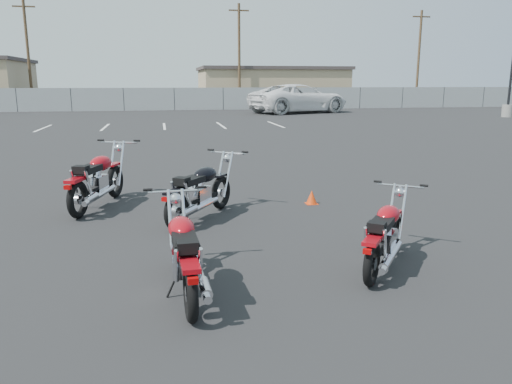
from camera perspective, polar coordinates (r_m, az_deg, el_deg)
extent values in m
plane|color=black|center=(7.21, -0.67, -6.14)|extent=(120.00, 120.00, 0.00)
torus|color=black|center=(10.48, -15.82, 1.19)|extent=(0.32, 0.67, 0.66)
cylinder|color=silver|center=(10.48, -15.82, 1.19)|extent=(0.16, 0.20, 0.18)
torus|color=black|center=(9.06, -19.70, -0.81)|extent=(0.32, 0.67, 0.66)
cylinder|color=silver|center=(9.06, -19.70, -0.81)|extent=(0.16, 0.20, 0.18)
cube|color=black|center=(9.76, -17.64, 0.51)|extent=(0.46, 1.14, 0.07)
cube|color=silver|center=(9.69, -17.80, 0.83)|extent=(0.42, 0.49, 0.33)
cylinder|color=silver|center=(9.66, -17.87, 1.98)|extent=(0.29, 0.33, 0.29)
ellipsoid|color=#9D0912|center=(9.86, -17.32, 3.14)|extent=(0.52, 0.71, 0.28)
cube|color=black|center=(9.39, -18.63, 2.47)|extent=(0.46, 0.67, 0.11)
cube|color=black|center=(9.14, -19.39, 2.43)|extent=(0.29, 0.26, 0.13)
cube|color=#9D0912|center=(8.97, -19.93, 1.32)|extent=(0.33, 0.50, 0.06)
cube|color=#9D0912|center=(10.42, -15.93, 3.06)|extent=(0.25, 0.40, 0.04)
cylinder|color=silver|center=(9.09, -18.62, 1.09)|extent=(0.11, 0.21, 0.43)
cylinder|color=silver|center=(9.21, -20.11, 1.12)|extent=(0.11, 0.21, 0.43)
cylinder|color=silver|center=(9.40, -17.46, -0.32)|extent=(0.47, 1.19, 0.14)
cylinder|color=silver|center=(9.09, -18.38, -0.68)|extent=(0.25, 0.41, 0.15)
cylinder|color=silver|center=(10.50, -15.15, 3.21)|extent=(0.18, 0.43, 0.87)
cylinder|color=silver|center=(10.58, -16.15, 3.21)|extent=(0.18, 0.43, 0.87)
sphere|color=silver|center=(10.66, -15.38, 4.89)|extent=(0.22, 0.22, 0.18)
cylinder|color=silver|center=(10.67, -15.37, 5.49)|extent=(0.74, 0.27, 0.03)
cylinder|color=black|center=(10.50, -13.47, 5.73)|extent=(0.14, 0.08, 0.04)
cylinder|color=black|center=(10.80, -17.33, 5.68)|extent=(0.14, 0.08, 0.04)
cylinder|color=black|center=(9.77, -18.64, -0.80)|extent=(0.17, 0.08, 0.33)
cube|color=#990505|center=(8.74, -20.73, 0.49)|extent=(0.13, 0.10, 0.07)
torus|color=black|center=(9.20, -4.04, -0.06)|extent=(0.44, 0.57, 0.61)
cylinder|color=silver|center=(9.20, -4.04, -0.06)|extent=(0.18, 0.19, 0.16)
torus|color=black|center=(7.96, -9.09, -2.18)|extent=(0.44, 0.57, 0.61)
cylinder|color=silver|center=(7.96, -9.09, -2.18)|extent=(0.18, 0.19, 0.16)
cube|color=black|center=(8.56, -6.39, -0.78)|extent=(0.70, 0.94, 0.06)
cube|color=silver|center=(8.50, -6.57, -0.45)|extent=(0.46, 0.48, 0.31)
cylinder|color=silver|center=(8.46, -6.60, 0.77)|extent=(0.31, 0.33, 0.27)
ellipsoid|color=black|center=(8.64, -5.83, 1.99)|extent=(0.60, 0.67, 0.26)
cube|color=black|center=(8.23, -7.54, 1.27)|extent=(0.54, 0.61, 0.10)
cube|color=black|center=(8.01, -8.50, 1.23)|extent=(0.29, 0.28, 0.12)
cube|color=black|center=(7.87, -9.26, 0.06)|extent=(0.40, 0.46, 0.05)
cube|color=black|center=(9.13, -4.07, 1.92)|extent=(0.31, 0.36, 0.04)
cylinder|color=silver|center=(7.96, -7.81, -0.24)|extent=(0.15, 0.18, 0.40)
cylinder|color=silver|center=(8.09, -9.29, -0.08)|extent=(0.15, 0.18, 0.40)
cylinder|color=silver|center=(8.24, -6.48, -1.75)|extent=(0.72, 0.98, 0.13)
cylinder|color=silver|center=(7.96, -7.69, -2.13)|extent=(0.31, 0.37, 0.14)
cylinder|color=silver|center=(9.20, -3.20, 2.03)|extent=(0.27, 0.36, 0.81)
cylinder|color=silver|center=(9.28, -4.21, 2.12)|extent=(0.27, 0.36, 0.81)
sphere|color=silver|center=(9.34, -3.26, 3.85)|extent=(0.23, 0.23, 0.16)
cylinder|color=silver|center=(9.34, -3.21, 4.49)|extent=(0.60, 0.44, 0.03)
cylinder|color=black|center=(9.16, -1.28, 4.60)|extent=(0.12, 0.10, 0.04)
cylinder|color=black|center=(9.49, -5.20, 4.83)|extent=(0.12, 0.10, 0.04)
cylinder|color=black|center=(8.59, -7.53, -2.09)|extent=(0.15, 0.11, 0.31)
cube|color=#990505|center=(7.67, -10.33, -0.82)|extent=(0.12, 0.11, 0.06)
torus|color=black|center=(6.29, -8.82, -6.32)|extent=(0.13, 0.58, 0.58)
cylinder|color=silver|center=(6.29, -8.82, -6.32)|extent=(0.10, 0.16, 0.15)
torus|color=black|center=(4.99, -7.49, -11.43)|extent=(0.13, 0.58, 0.58)
cylinder|color=silver|center=(4.99, -7.49, -11.43)|extent=(0.10, 0.16, 0.15)
cube|color=black|center=(5.62, -8.25, -8.21)|extent=(0.14, 1.02, 0.06)
cube|color=silver|center=(5.56, -8.22, -7.82)|extent=(0.29, 0.38, 0.29)
cylinder|color=silver|center=(5.50, -8.28, -6.12)|extent=(0.20, 0.25, 0.26)
ellipsoid|color=#9D0912|center=(5.67, -8.52, -4.12)|extent=(0.32, 0.57, 0.25)
cube|color=black|center=(5.23, -8.08, -5.75)|extent=(0.27, 0.54, 0.10)
cube|color=black|center=(4.99, -7.83, -6.18)|extent=(0.22, 0.18, 0.12)
cube|color=#9D0912|center=(4.86, -7.57, -8.23)|extent=(0.19, 0.41, 0.05)
cube|color=#9D0912|center=(6.20, -8.91, -3.65)|extent=(0.14, 0.33, 0.04)
cylinder|color=silver|center=(5.04, -6.41, -8.17)|extent=(0.06, 0.18, 0.38)
cylinder|color=silver|center=(5.02, -9.07, -8.33)|extent=(0.06, 0.18, 0.38)
cylinder|color=silver|center=(5.39, -6.28, -9.76)|extent=(0.13, 1.07, 0.12)
cylinder|color=silver|center=(5.10, -5.85, -10.85)|extent=(0.13, 0.35, 0.13)
cylinder|color=silver|center=(6.32, -8.21, -3.28)|extent=(0.06, 0.39, 0.76)
cylinder|color=silver|center=(6.31, -9.79, -3.37)|extent=(0.06, 0.39, 0.76)
sphere|color=silver|center=(6.40, -9.18, -0.79)|extent=(0.16, 0.16, 0.15)
cylinder|color=silver|center=(6.40, -9.23, 0.10)|extent=(0.68, 0.06, 0.03)
cylinder|color=black|center=(6.40, -6.20, 0.55)|extent=(0.12, 0.04, 0.03)
cylinder|color=black|center=(6.36, -12.27, 0.25)|extent=(0.12, 0.04, 0.03)
cylinder|color=black|center=(5.59, -9.50, -10.40)|extent=(0.15, 0.03, 0.29)
cube|color=#990505|center=(4.65, -7.22, -10.04)|extent=(0.10, 0.06, 0.06)
torus|color=black|center=(7.13, 15.50, -4.54)|extent=(0.40, 0.49, 0.54)
cylinder|color=silver|center=(7.13, 15.50, -4.54)|extent=(0.16, 0.17, 0.14)
torus|color=black|center=(5.91, 13.08, -7.97)|extent=(0.40, 0.49, 0.54)
cylinder|color=silver|center=(5.91, 13.08, -7.97)|extent=(0.16, 0.17, 0.14)
cube|color=black|center=(6.51, 14.43, -5.79)|extent=(0.64, 0.81, 0.05)
cube|color=silver|center=(6.45, 14.37, -5.45)|extent=(0.41, 0.43, 0.27)
cylinder|color=silver|center=(6.40, 14.45, -4.07)|extent=(0.28, 0.29, 0.24)
ellipsoid|color=#9D0912|center=(6.56, 14.88, -2.54)|extent=(0.53, 0.58, 0.23)
cube|color=black|center=(6.16, 14.07, -3.65)|extent=(0.48, 0.54, 0.09)
cube|color=black|center=(5.93, 13.62, -3.88)|extent=(0.26, 0.25, 0.11)
cube|color=#9D0912|center=(5.80, 13.18, -5.39)|extent=(0.36, 0.40, 0.05)
cube|color=#9D0912|center=(7.05, 15.63, -2.33)|extent=(0.28, 0.32, 0.04)
cylinder|color=silver|center=(5.94, 14.51, -5.63)|extent=(0.14, 0.16, 0.35)
cylinder|color=silver|center=(5.99, 12.48, -5.39)|extent=(0.14, 0.16, 0.35)
cylinder|color=silver|center=(6.25, 15.18, -7.14)|extent=(0.66, 0.84, 0.12)
cylinder|color=silver|center=(5.97, 14.65, -7.84)|extent=(0.28, 0.32, 0.12)
cylinder|color=silver|center=(7.14, 16.44, -2.16)|extent=(0.25, 0.31, 0.71)
cylinder|color=silver|center=(7.17, 15.16, -2.03)|extent=(0.25, 0.31, 0.71)
sphere|color=silver|center=(7.24, 16.12, -0.04)|extent=(0.20, 0.20, 0.14)
cylinder|color=silver|center=(7.24, 16.19, 0.69)|extent=(0.52, 0.40, 0.03)
cylinder|color=black|center=(7.17, 18.65, 0.71)|extent=(0.11, 0.09, 0.03)
cylinder|color=black|center=(7.27, 13.74, 1.17)|extent=(0.11, 0.09, 0.03)
cylinder|color=black|center=(6.50, 13.08, -7.33)|extent=(0.13, 0.10, 0.27)
cube|color=#990505|center=(5.60, 12.60, -6.64)|extent=(0.10, 0.10, 0.05)
cone|color=red|center=(9.64, 6.38, -0.55)|extent=(0.21, 0.21, 0.26)
cube|color=red|center=(9.67, 6.36, -1.32)|extent=(0.22, 0.22, 0.01)
cylinder|color=gray|center=(37.21, 26.79, 8.28)|extent=(0.70, 0.70, 0.80)
cube|color=gray|center=(41.76, -9.32, 10.45)|extent=(80.00, 0.04, 1.80)
cylinder|color=black|center=(43.12, -25.69, 9.46)|extent=(0.06, 0.06, 1.80)
cylinder|color=black|center=(42.30, -20.37, 9.87)|extent=(0.06, 0.06, 1.80)
cylinder|color=black|center=(41.84, -14.89, 10.20)|extent=(0.06, 0.06, 1.80)
cylinder|color=black|center=(41.76, -9.32, 10.45)|extent=(0.06, 0.06, 1.80)
cylinder|color=black|center=(42.07, -3.77, 10.60)|extent=(0.06, 0.06, 1.80)
cylinder|color=black|center=(42.75, 1.65, 10.65)|extent=(0.06, 0.06, 1.80)
cylinder|color=black|center=(43.78, 6.86, 10.61)|extent=(0.06, 0.06, 1.80)
cylinder|color=black|center=(45.15, 11.78, 10.50)|extent=(0.06, 0.06, 1.80)
cylinder|color=black|center=(46.82, 16.39, 10.32)|extent=(0.06, 0.06, 1.80)
cylinder|color=black|center=(48.76, 20.64, 10.10)|extent=(0.06, 0.06, 1.80)
cylinder|color=black|center=(50.94, 24.55, 9.85)|extent=(0.06, 0.06, 1.80)
cube|color=tan|center=(51.95, 1.67, 11.87)|extent=(14.00, 9.00, 3.40)
cube|color=#413836|center=(51.96, 1.69, 13.91)|extent=(14.40, 9.40, 0.30)
cylinder|color=#412F1E|center=(48.00, -24.59, 14.06)|extent=(0.24, 0.24, 9.00)
cube|color=#412F1E|center=(48.34, -25.03, 18.67)|extent=(1.80, 0.12, 0.12)
cylinder|color=#412F1E|center=(46.34, -1.93, 15.25)|extent=(0.24, 0.24, 9.00)
cube|color=#412F1E|center=(46.68, -1.97, 20.03)|extent=(1.80, 0.12, 0.12)
cylinder|color=#412F1E|center=(53.13, 18.09, 14.31)|extent=(0.24, 0.24, 9.00)
cube|color=#412F1E|center=(53.43, 18.39, 18.48)|extent=(1.80, 0.12, 0.12)
cube|color=silver|center=(27.44, -23.14, 6.72)|extent=(0.12, 4.00, 0.01)
cube|color=silver|center=(26.97, -16.87, 7.10)|extent=(0.12, 4.00, 0.01)
cube|color=silver|center=(26.82, -10.44, 7.41)|extent=(0.12, 4.00, 0.01)
cube|color=silver|center=(27.01, -4.01, 7.62)|extent=(0.12, 4.00, 0.01)
cube|color=silver|center=(27.53, 2.26, 7.73)|extent=(0.12, 4.00, 0.01)
imported|color=white|center=(37.88, 4.95, 11.52)|extent=(6.26, 9.41, 3.32)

